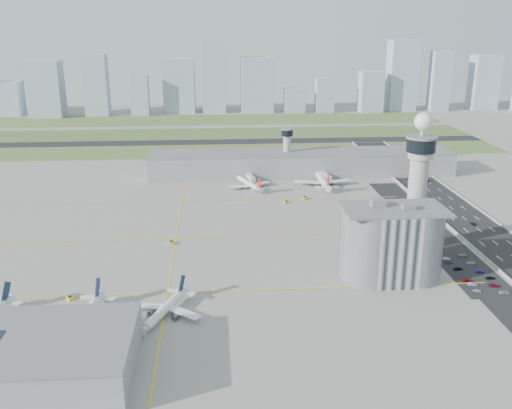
{
  "coord_description": "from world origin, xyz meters",
  "views": [
    {
      "loc": [
        -19.93,
        -235.73,
        103.35
      ],
      "look_at": [
        0.0,
        35.0,
        15.0
      ],
      "focal_mm": 40.0,
      "sensor_mm": 36.0,
      "label": 1
    }
  ],
  "objects": [
    {
      "name": "skyline_bldg_12",
      "position": [
        162.17,
        421.29,
        23.44
      ],
      "size": [
        26.14,
        20.92,
        46.89
      ],
      "primitive_type": "cube",
      "color": "#9EADC1",
      "rests_on": "ground"
    },
    {
      "name": "taxiway_line_h_0",
      "position": [
        -40.0,
        -30.0,
        0.01
      ],
      "size": [
        260.0,
        0.6,
        0.01
      ],
      "primitive_type": "cube",
      "color": "yellow",
      "rests_on": "ground"
    },
    {
      "name": "tug_2",
      "position": [
        -67.43,
        -33.7,
        0.87
      ],
      "size": [
        3.29,
        2.51,
        1.75
      ],
      "primitive_type": null,
      "rotation": [
        0.0,
        0.0,
        -1.41
      ],
      "color": "yellow",
      "rests_on": "ground"
    },
    {
      "name": "grass_strip_0",
      "position": [
        -20.0,
        225.0,
        0.04
      ],
      "size": [
        480.0,
        50.0,
        0.08
      ],
      "primitive_type": "cube",
      "color": "#4E6B32",
      "rests_on": "ground"
    },
    {
      "name": "car_lot_0",
      "position": [
        82.97,
        -37.72,
        0.57
      ],
      "size": [
        3.5,
        1.85,
        1.14
      ],
      "primitive_type": "imported",
      "rotation": [
        0.0,
        0.0,
        1.41
      ],
      "color": "#B3B2C8",
      "rests_on": "ground"
    },
    {
      "name": "car_lot_2",
      "position": [
        82.84,
        -28.46,
        0.63
      ],
      "size": [
        4.76,
        2.73,
        1.25
      ],
      "primitive_type": "imported",
      "rotation": [
        0.0,
        0.0,
        1.72
      ],
      "color": "maroon",
      "rests_on": "ground"
    },
    {
      "name": "car_lot_3",
      "position": [
        84.03,
        -16.85,
        0.61
      ],
      "size": [
        4.41,
        2.38,
        1.21
      ],
      "primitive_type": "imported",
      "rotation": [
        0.0,
        0.0,
        1.74
      ],
      "color": "black",
      "rests_on": "ground"
    },
    {
      "name": "skyline_bldg_14",
      "position": [
        244.74,
        426.38,
        34.37
      ],
      "size": [
        21.59,
        17.28,
        68.75
      ],
      "primitive_type": "cube",
      "color": "#9EADC1",
      "rests_on": "ground"
    },
    {
      "name": "skyline_bldg_4",
      "position": [
        -204.47,
        415.19,
        30.18
      ],
      "size": [
        35.81,
        28.65,
        60.36
      ],
      "primitive_type": "cube",
      "color": "#9EADC1",
      "rests_on": "ground"
    },
    {
      "name": "car_lot_7",
      "position": [
        92.1,
        -33.77,
        0.62
      ],
      "size": [
        4.46,
        2.23,
        1.24
      ],
      "primitive_type": "imported",
      "rotation": [
        0.0,
        0.0,
        1.45
      ],
      "color": "maroon",
      "rests_on": "ground"
    },
    {
      "name": "airplane_near_b",
      "position": [
        -67.35,
        -54.96,
        5.47
      ],
      "size": [
        38.01,
        43.06,
        10.93
      ],
      "primitive_type": null,
      "rotation": [
        0.0,
        0.0,
        -1.7
      ],
      "color": "white",
      "rests_on": "ground"
    },
    {
      "name": "ground",
      "position": [
        0.0,
        0.0,
        0.0
      ],
      "size": [
        1000.0,
        1000.0,
        0.0
      ],
      "primitive_type": "plane",
      "color": "#99978F"
    },
    {
      "name": "tug_0",
      "position": [
        -86.0,
        -46.76,
        0.91
      ],
      "size": [
        2.52,
        3.38,
        1.83
      ],
      "primitive_type": null,
      "rotation": [
        0.0,
        0.0,
        -0.12
      ],
      "color": "#CCBC00",
      "rests_on": "ground"
    },
    {
      "name": "grass_strip_2",
      "position": [
        -20.0,
        380.0,
        0.04
      ],
      "size": [
        480.0,
        70.0,
        0.08
      ],
      "primitive_type": "cube",
      "color": "#4E6E34",
      "rests_on": "ground"
    },
    {
      "name": "landside_road",
      "position": [
        90.0,
        -10.0,
        0.04
      ],
      "size": [
        18.0,
        260.0,
        0.08
      ],
      "primitive_type": "cube",
      "color": "black",
      "rests_on": "ground"
    },
    {
      "name": "tug_5",
      "position": [
        33.54,
        89.48,
        0.87
      ],
      "size": [
        3.22,
        3.61,
        1.74
      ],
      "primitive_type": null,
      "rotation": [
        0.0,
        0.0,
        -2.65
      ],
      "color": "#D29804",
      "rests_on": "ground"
    },
    {
      "name": "skyline_bldg_5",
      "position": [
        -150.11,
        419.66,
        33.44
      ],
      "size": [
        25.49,
        20.39,
        66.89
      ],
      "primitive_type": "cube",
      "color": "#9EADC1",
      "rests_on": "ground"
    },
    {
      "name": "terminal_pier",
      "position": [
        40.0,
        148.0,
        7.9
      ],
      "size": [
        210.0,
        32.0,
        15.8
      ],
      "color": "gray",
      "rests_on": "ground"
    },
    {
      "name": "jet_bridge_far_1",
      "position": [
        52.0,
        132.0,
        2.85
      ],
      "size": [
        5.39,
        14.31,
        5.7
      ],
      "primitive_type": null,
      "rotation": [
        0.0,
        0.0,
        -1.4
      ],
      "color": "silver",
      "rests_on": "ground"
    },
    {
      "name": "taxiway_line_h_1",
      "position": [
        -40.0,
        30.0,
        0.01
      ],
      "size": [
        260.0,
        0.6,
        0.01
      ],
      "primitive_type": "cube",
      "color": "yellow",
      "rests_on": "ground"
    },
    {
      "name": "jet_bridge_far_0",
      "position": [
        2.0,
        132.0,
        2.85
      ],
      "size": [
        5.39,
        14.31,
        5.7
      ],
      "primitive_type": null,
      "rotation": [
        0.0,
        0.0,
        -1.4
      ],
      "color": "silver",
      "rests_on": "ground"
    },
    {
      "name": "car_hw_4",
      "position": [
        107.88,
        180.72,
        0.62
      ],
      "size": [
        1.73,
        3.76,
        1.25
      ],
      "primitive_type": "imported",
      "rotation": [
        0.0,
        0.0,
        0.07
      ],
      "color": "slate",
      "rests_on": "ground"
    },
    {
      "name": "control_tower",
      "position": [
        72.0,
        8.0,
        35.04
      ],
      "size": [
        14.0,
        14.0,
        64.5
      ],
      "color": "#ADAAA5",
      "rests_on": "ground"
    },
    {
      "name": "runway",
      "position": [
        -20.0,
        262.0,
        0.06
      ],
      "size": [
        480.0,
        22.0,
        0.1
      ],
      "primitive_type": "cube",
      "color": "black",
      "rests_on": "ground"
    },
    {
      "name": "car_lot_6",
      "position": [
        93.06,
        -40.18,
        0.56
      ],
      "size": [
        4.08,
        1.98,
        1.12
      ],
      "primitive_type": "imported",
      "rotation": [
        0.0,
        0.0,
        1.6
      ],
      "color": "#AAAAAA",
      "rests_on": "ground"
    },
    {
      "name": "skyline_bldg_3",
      "position": [
        -252.58,
        431.35,
        18.47
      ],
      "size": [
        32.3,
        25.84,
        36.93
      ],
      "primitive_type": "cube",
      "color": "#9EADC1",
      "rests_on": "ground"
    },
    {
      "name": "skyline_bldg_8",
      "position": [
        -19.42,
        431.56,
        41.69
      ],
      "size": [
        26.33,
        21.06,
        83.39
      ],
      "primitive_type": "cube",
      "color": "#9EADC1",
      "rests_on": "ground"
    },
    {
      "name": "taxiway_line_h_2",
      "position": [
        -40.0,
        90.0,
        0.01
      ],
      "size": [
        260.0,
        0.6,
        0.01
      ],
      "primitive_type": "cube",
      "color": "yellow",
      "rests_on": "ground"
    },
    {
      "name": "car_lot_9",
      "position": [
        92.19,
        -20.42,
        0.58
      ],
      "size": [
        3.62,
        1.54,
        1.16
      ],
      "primitive_type": "imported",
      "rotation": [
        0.0,
        0.0,
        1.48
      ],
      "color": "navy",
      "rests_on": "ground"
    },
    {
      "name": "car_lot_4",
      "position": [
        82.7,
        -10.03,
        0.56
      ],
      "size": [
        3.44,
        1.81,
        1.12
      ],
      "primitive_type": "imported",
      "rotation": [
        0.0,
        0.0,
        1.72
      ],
      "color": "navy",
      "rests_on": "ground"
    },
    {
      "name": "car_hw_1",
      "position": [
        115.24,
        37.84,
        0.63
      ],
      "size": [
        1.47,
        3.85,
        1.25
      ],
      "primitive_type": "imported",
      "rotation": [
        0.0,
        0.0,
        0.04
      ],
      "color": "black",
      "rests_on": "ground"
    },
    {
      "name": "car_lot_1",
      "position": [
        83.59,
        -32.12,
        0.62
      ],
      "size": [
        3.89,
        1.79,
        1.23
      ],
      "primitive_type": "imported",
      "rotation": [
        0.0,
        0.0,
        1.44
      ],
      "color": "gray",
      "rests_on": "ground"
    },
    {
      "name": "jet_bridge_near_1",
      "position": [
        -83.0,
        -61.0,
        2.85
      ],
      "size": [
        5.39,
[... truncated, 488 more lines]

